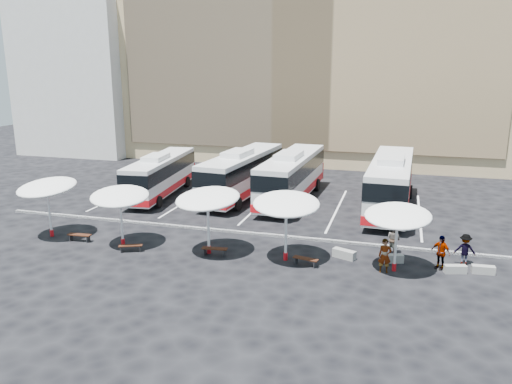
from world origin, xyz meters
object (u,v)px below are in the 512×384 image
(wood_bench_0, at_px, (79,236))
(conc_bench_1, at_px, (392,258))
(passenger_1, at_px, (394,239))
(passenger_3, at_px, (465,249))
(bus_1, at_px, (243,172))
(sunshade_4, at_px, (398,216))
(conc_bench_0, at_px, (344,254))
(sunshade_1, at_px, (120,196))
(bus_3, at_px, (391,181))
(conc_bench_3, at_px, (483,270))
(sunshade_0, at_px, (47,187))
(wood_bench_2, at_px, (215,250))
(conc_bench_2, at_px, (455,269))
(wood_bench_3, at_px, (306,260))
(passenger_0, at_px, (385,256))
(sunshade_3, at_px, (286,204))
(passenger_2, at_px, (441,252))
(bus_0, at_px, (161,174))
(wood_bench_1, at_px, (131,247))
(bus_2, at_px, (292,175))
(sunshade_2, at_px, (208,199))

(wood_bench_0, relative_size, conc_bench_1, 1.27)
(passenger_1, height_order, passenger_3, passenger_1)
(bus_1, height_order, sunshade_4, bus_1)
(conc_bench_0, bearing_deg, sunshade_1, -172.85)
(sunshade_1, height_order, sunshade_4, sunshade_1)
(bus_3, xyz_separation_m, conc_bench_3, (5.15, -11.21, -1.97))
(sunshade_0, xyz_separation_m, passenger_3, (24.83, 2.39, -2.34))
(sunshade_0, bearing_deg, wood_bench_2, -1.03)
(conc_bench_2, relative_size, passenger_3, 0.65)
(conc_bench_2, bearing_deg, passenger_3, 68.12)
(wood_bench_2, bearing_deg, wood_bench_0, -179.22)
(wood_bench_3, xyz_separation_m, passenger_0, (4.15, 0.28, 0.59))
(sunshade_3, bearing_deg, passenger_0, -2.16)
(passenger_1, bearing_deg, passenger_3, -147.80)
(conc_bench_1, xyz_separation_m, passenger_2, (2.45, -0.22, 0.72))
(wood_bench_2, distance_m, passenger_2, 12.42)
(bus_3, height_order, sunshade_3, bus_3)
(bus_1, relative_size, wood_bench_3, 8.85)
(conc_bench_1, xyz_separation_m, conc_bench_2, (3.22, -0.58, -0.01))
(bus_0, relative_size, wood_bench_2, 7.64)
(wood_bench_0, bearing_deg, conc_bench_2, 3.51)
(wood_bench_0, bearing_deg, bus_1, 64.73)
(conc_bench_3, distance_m, passenger_2, 2.28)
(passenger_0, xyz_separation_m, passenger_2, (2.84, 1.32, 0.02))
(sunshade_0, xyz_separation_m, conc_bench_0, (18.42, 1.47, -2.97))
(sunshade_4, bearing_deg, conc_bench_0, 159.02)
(wood_bench_1, height_order, conc_bench_3, conc_bench_3)
(bus_1, relative_size, sunshade_1, 2.87)
(bus_2, bearing_deg, wood_bench_2, -94.93)
(bus_3, height_order, conc_bench_2, bus_3)
(sunshade_4, distance_m, conc_bench_3, 5.40)
(sunshade_2, height_order, conc_bench_2, sunshade_2)
(passenger_1, bearing_deg, wood_bench_0, 52.68)
(passenger_3, bearing_deg, conc_bench_2, 69.49)
(bus_1, distance_m, sunshade_4, 17.88)
(conc_bench_0, bearing_deg, passenger_1, 30.91)
(wood_bench_1, bearing_deg, bus_3, 43.65)
(conc_bench_0, bearing_deg, sunshade_0, -175.42)
(bus_0, relative_size, sunshade_1, 2.57)
(passenger_1, relative_size, passenger_3, 1.00)
(wood_bench_2, bearing_deg, sunshade_0, 178.97)
(wood_bench_1, relative_size, passenger_1, 0.79)
(sunshade_1, distance_m, conc_bench_3, 20.68)
(conc_bench_1, bearing_deg, bus_2, 125.68)
(bus_0, relative_size, sunshade_2, 2.47)
(sunshade_4, xyz_separation_m, conc_bench_0, (-2.76, 1.06, -2.80))
(bus_1, bearing_deg, bus_3, 2.03)
(bus_3, relative_size, conc_bench_1, 11.39)
(bus_2, distance_m, sunshade_0, 18.35)
(bus_1, relative_size, conc_bench_1, 10.84)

